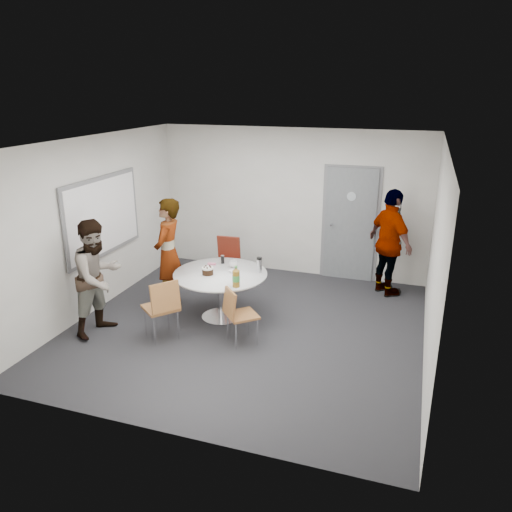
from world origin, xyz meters
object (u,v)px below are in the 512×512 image
(chair_near_left, at_px, (163,304))
(chair_far, at_px, (227,257))
(chair_near_right, at_px, (237,311))
(whiteboard, at_px, (103,216))
(person_main, at_px, (168,254))
(person_right, at_px, (390,243))
(door, at_px, (350,225))
(person_left, at_px, (98,277))
(table, at_px, (222,279))

(chair_near_left, bearing_deg, chair_far, 35.90)
(chair_near_right, bearing_deg, whiteboard, -147.63)
(chair_near_left, bearing_deg, person_main, 62.03)
(person_right, bearing_deg, chair_near_left, 93.89)
(chair_near_left, bearing_deg, whiteboard, 97.02)
(door, bearing_deg, person_main, -139.81)
(whiteboard, height_order, chair_near_right, whiteboard)
(person_main, bearing_deg, chair_near_right, 53.99)
(chair_far, bearing_deg, person_left, 59.41)
(chair_near_left, relative_size, chair_near_right, 1.11)
(table, relative_size, person_left, 0.84)
(door, distance_m, chair_near_left, 3.85)
(person_main, height_order, person_right, person_right)
(chair_near_left, height_order, chair_near_right, chair_near_left)
(chair_far, height_order, person_main, person_main)
(person_left, bearing_deg, person_main, -12.74)
(chair_near_right, bearing_deg, table, 174.08)
(chair_near_left, relative_size, chair_far, 1.00)
(door, xyz_separation_m, chair_near_right, (-1.07, -2.98, -0.54))
(chair_far, distance_m, person_left, 2.44)
(door, height_order, chair_near_left, door)
(door, distance_m, whiteboard, 4.25)
(person_main, relative_size, person_left, 1.05)
(chair_near_left, xyz_separation_m, person_left, (-0.98, -0.04, 0.29))
(chair_near_left, bearing_deg, door, 6.13)
(person_left, distance_m, person_right, 4.67)
(door, xyz_separation_m, chair_near_left, (-2.07, -3.21, -0.48))
(chair_far, bearing_deg, chair_near_left, 83.22)
(door, distance_m, chair_near_right, 3.21)
(whiteboard, bearing_deg, door, 32.66)
(table, height_order, chair_near_right, table)
(chair_near_left, relative_size, person_main, 0.51)
(table, bearing_deg, person_left, -147.51)
(person_left, bearing_deg, person_right, -42.05)
(door, distance_m, table, 2.81)
(person_left, bearing_deg, table, -45.16)
(whiteboard, relative_size, person_left, 1.13)
(chair_near_left, xyz_separation_m, chair_near_right, (1.00, 0.23, -0.06))
(whiteboard, height_order, table, whiteboard)
(door, distance_m, person_left, 4.46)
(whiteboard, relative_size, chair_far, 2.11)
(door, bearing_deg, chair_far, -150.89)
(person_main, bearing_deg, chair_far, 145.41)
(door, relative_size, chair_near_left, 2.35)
(chair_far, bearing_deg, chair_near_right, 111.42)
(person_right, bearing_deg, chair_near_right, 103.74)
(table, bearing_deg, chair_far, 108.07)
(chair_near_left, relative_size, person_left, 0.54)
(person_right, bearing_deg, whiteboard, 72.44)
(whiteboard, distance_m, person_left, 1.25)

